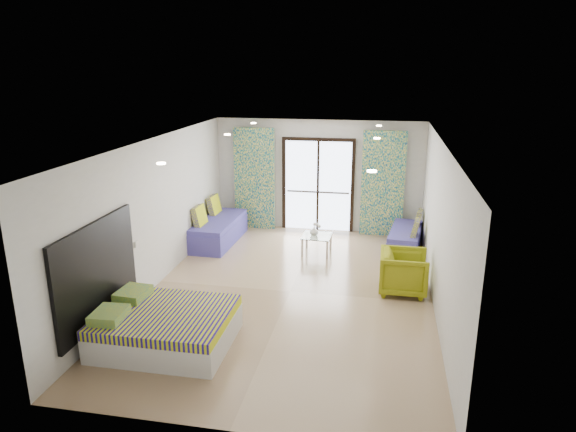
% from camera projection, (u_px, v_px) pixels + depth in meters
% --- Properties ---
extents(floor, '(5.00, 7.50, 0.01)m').
position_uv_depth(floor, '(290.00, 291.00, 9.28)').
color(floor, '#937657').
rests_on(floor, ground).
extents(ceiling, '(5.00, 7.50, 0.01)m').
position_uv_depth(ceiling, '(290.00, 143.00, 8.51)').
color(ceiling, silver).
rests_on(ceiling, ground).
extents(wall_back, '(5.00, 0.01, 2.70)m').
position_uv_depth(wall_back, '(318.00, 176.00, 12.43)').
color(wall_back, silver).
rests_on(wall_back, ground).
extents(wall_front, '(5.00, 0.01, 2.70)m').
position_uv_depth(wall_front, '(226.00, 323.00, 5.36)').
color(wall_front, silver).
rests_on(wall_front, ground).
extents(wall_left, '(0.01, 7.50, 2.70)m').
position_uv_depth(wall_left, '(156.00, 213.00, 9.34)').
color(wall_left, silver).
rests_on(wall_left, ground).
extents(wall_right, '(0.01, 7.50, 2.70)m').
position_uv_depth(wall_right, '(439.00, 228.00, 8.45)').
color(wall_right, silver).
rests_on(wall_right, ground).
extents(balcony_door, '(1.76, 0.08, 2.28)m').
position_uv_depth(balcony_door, '(318.00, 180.00, 12.43)').
color(balcony_door, black).
rests_on(balcony_door, floor).
extents(balcony_rail, '(1.52, 0.03, 0.04)m').
position_uv_depth(balcony_rail, '(318.00, 192.00, 12.52)').
color(balcony_rail, '#595451').
rests_on(balcony_rail, balcony_door).
extents(curtain_left, '(1.00, 0.10, 2.50)m').
position_uv_depth(curtain_left, '(254.00, 179.00, 12.56)').
color(curtain_left, beige).
rests_on(curtain_left, floor).
extents(curtain_right, '(1.00, 0.10, 2.50)m').
position_uv_depth(curtain_right, '(383.00, 184.00, 12.01)').
color(curtain_right, beige).
rests_on(curtain_right, floor).
extents(downlight_a, '(0.12, 0.12, 0.02)m').
position_uv_depth(downlight_a, '(161.00, 163.00, 6.89)').
color(downlight_a, '#FFE0B2').
rests_on(downlight_a, ceiling).
extents(downlight_b, '(0.12, 0.12, 0.02)m').
position_uv_depth(downlight_b, '(372.00, 171.00, 6.39)').
color(downlight_b, '#FFE0B2').
rests_on(downlight_b, ceiling).
extents(downlight_c, '(0.12, 0.12, 0.02)m').
position_uv_depth(downlight_c, '(227.00, 134.00, 9.71)').
color(downlight_c, '#FFE0B2').
rests_on(downlight_c, ceiling).
extents(downlight_d, '(0.12, 0.12, 0.02)m').
position_uv_depth(downlight_d, '(377.00, 138.00, 9.22)').
color(downlight_d, '#FFE0B2').
rests_on(downlight_d, ceiling).
extents(downlight_e, '(0.12, 0.12, 0.02)m').
position_uv_depth(downlight_e, '(254.00, 123.00, 11.60)').
color(downlight_e, '#FFE0B2').
rests_on(downlight_e, ceiling).
extents(downlight_f, '(0.12, 0.12, 0.02)m').
position_uv_depth(downlight_f, '(379.00, 126.00, 11.10)').
color(downlight_f, '#FFE0B2').
rests_on(downlight_f, ceiling).
extents(headboard, '(0.06, 2.10, 1.50)m').
position_uv_depth(headboard, '(97.00, 273.00, 7.43)').
color(headboard, black).
rests_on(headboard, floor).
extents(switch_plate, '(0.02, 0.10, 0.10)m').
position_uv_depth(switch_plate, '(137.00, 244.00, 8.61)').
color(switch_plate, silver).
rests_on(switch_plate, wall_left).
extents(bed, '(1.87, 1.53, 0.65)m').
position_uv_depth(bed, '(165.00, 327.00, 7.48)').
color(bed, silver).
rests_on(bed, floor).
extents(daybed_left, '(0.83, 2.00, 0.98)m').
position_uv_depth(daybed_left, '(218.00, 229.00, 11.78)').
color(daybed_left, '#49429E').
rests_on(daybed_left, floor).
extents(daybed_right, '(0.84, 1.70, 0.81)m').
position_uv_depth(daybed_right, '(406.00, 238.00, 11.37)').
color(daybed_right, '#49429E').
rests_on(daybed_right, floor).
extents(coffee_table, '(0.63, 0.63, 0.71)m').
position_uv_depth(coffee_table, '(317.00, 237.00, 11.05)').
color(coffee_table, silver).
rests_on(coffee_table, floor).
extents(vase, '(0.19, 0.20, 0.18)m').
position_uv_depth(vase, '(314.00, 231.00, 11.04)').
color(vase, white).
rests_on(vase, coffee_table).
extents(armchair, '(0.77, 0.82, 0.84)m').
position_uv_depth(armchair, '(404.00, 270.00, 9.15)').
color(armchair, olive).
rests_on(armchair, floor).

